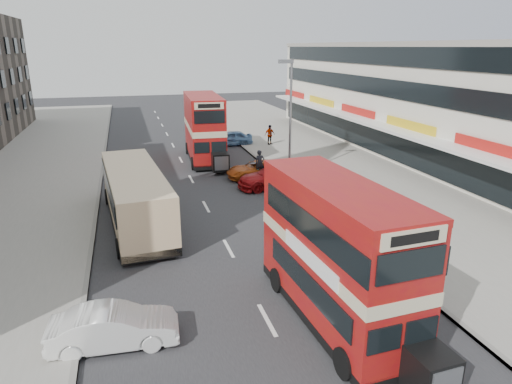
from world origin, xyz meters
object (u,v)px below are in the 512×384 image
object	(u,v)px
coach	(135,195)
pedestrian_near	(340,182)
bus_second	(204,128)
cyclist	(260,171)
car_right_b	(258,170)
pedestrian_far	(270,135)
bus_main	(337,253)
street_lamp	(290,111)
car_left_front	(114,327)
car_right_a	(276,176)
car_right_c	(230,138)

from	to	relation	value
coach	pedestrian_near	bearing A→B (deg)	0.25
bus_second	cyclist	bearing A→B (deg)	113.71
bus_second	pedestrian_near	xyz separation A→B (m)	(6.30, -11.89, -1.71)
coach	car_right_b	distance (m)	10.87
pedestrian_far	bus_second	bearing A→B (deg)	-164.85
bus_main	bus_second	xyz separation A→B (m)	(-0.28, 23.88, 0.22)
street_lamp	car_left_front	world-z (taller)	street_lamp
bus_second	car_right_b	world-z (taller)	bus_second
cyclist	bus_main	bearing A→B (deg)	-97.02
car_right_a	pedestrian_near	bearing A→B (deg)	40.41
bus_main	car_right_b	xyz separation A→B (m)	(2.39, 17.53, -1.84)
pedestrian_far	coach	bearing A→B (deg)	-141.45
coach	car_right_a	bearing A→B (deg)	20.01
pedestrian_near	pedestrian_far	distance (m)	15.79
car_right_a	car_right_b	xyz separation A→B (m)	(-0.53, 2.42, -0.13)
car_left_front	pedestrian_near	distance (m)	17.49
coach	cyclist	size ratio (longest dim) A/B	4.81
street_lamp	pedestrian_near	xyz separation A→B (m)	(1.71, -4.54, -3.82)
coach	pedestrian_near	distance (m)	12.23
car_right_b	pedestrian_near	xyz separation A→B (m)	(3.63, -5.54, 0.35)
street_lamp	bus_second	bearing A→B (deg)	121.97
car_left_front	coach	bearing A→B (deg)	-2.10
street_lamp	bus_second	xyz separation A→B (m)	(-4.59, 7.35, -2.11)
pedestrian_far	cyclist	world-z (taller)	cyclist
car_right_c	cyclist	xyz separation A→B (m)	(-0.68, -12.09, 0.02)
street_lamp	pedestrian_far	world-z (taller)	street_lamp
bus_second	pedestrian_far	size ratio (longest dim) A/B	5.12
coach	pedestrian_far	xyz separation A→B (m)	(12.66, 16.91, -0.53)
pedestrian_near	pedestrian_far	bearing A→B (deg)	-114.15
car_right_c	pedestrian_far	xyz separation A→B (m)	(3.51, -1.16, 0.36)
bus_second	cyclist	world-z (taller)	bus_second
street_lamp	car_right_a	world-z (taller)	street_lamp
bus_main	cyclist	xyz separation A→B (m)	(2.34, 16.84, -1.73)
coach	car_right_c	size ratio (longest dim) A/B	2.52
street_lamp	pedestrian_near	bearing A→B (deg)	-69.32
bus_main	bus_second	world-z (taller)	bus_second
coach	car_right_b	world-z (taller)	coach
bus_second	cyclist	distance (m)	7.76
car_right_a	bus_main	bearing A→B (deg)	-15.42
bus_main	bus_second	distance (m)	23.88
pedestrian_far	bus_main	bearing A→B (deg)	-117.84
street_lamp	coach	size ratio (longest dim) A/B	0.78
car_right_b	bus_second	bearing A→B (deg)	-161.33
car_left_front	pedestrian_far	xyz separation A→B (m)	(13.70, 27.24, 0.42)
car_right_a	car_right_c	bearing A→B (deg)	175.19
car_right_a	car_right_b	world-z (taller)	car_right_a
bus_main	car_right_c	xyz separation A→B (m)	(3.01, 28.93, -1.76)
street_lamp	pedestrian_far	bearing A→B (deg)	78.89
pedestrian_near	cyclist	distance (m)	6.09
car_left_front	bus_main	bearing A→B (deg)	-90.56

